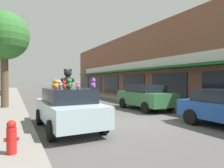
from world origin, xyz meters
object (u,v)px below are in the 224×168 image
(teddy_bear_red, at_px, (64,85))
(teddy_bear_pink, at_px, (78,85))
(parked_car_far_center, at_px, (145,96))
(street_tree, at_px, (4,36))
(teddy_bear_giant, at_px, (68,79))
(teddy_bear_white, at_px, (60,84))
(fire_hydrant, at_px, (12,137))
(teddy_bear_green, at_px, (70,84))
(teddy_bear_orange, at_px, (56,84))
(plush_art_car, at_px, (68,108))
(teddy_bear_brown, at_px, (54,84))
(teddy_bear_purple, at_px, (93,84))

(teddy_bear_red, bearing_deg, teddy_bear_pink, 162.27)
(teddy_bear_pink, height_order, parked_car_far_center, teddy_bear_pink)
(street_tree, bearing_deg, parked_car_far_center, -26.96)
(teddy_bear_giant, xyz_separation_m, teddy_bear_red, (-0.24, -0.47, -0.22))
(teddy_bear_white, relative_size, teddy_bear_pink, 1.16)
(fire_hydrant, bearing_deg, teddy_bear_green, 46.37)
(teddy_bear_giant, xyz_separation_m, teddy_bear_orange, (-0.50, -0.34, -0.20))
(teddy_bear_giant, distance_m, teddy_bear_red, 0.58)
(teddy_bear_pink, xyz_separation_m, street_tree, (-2.49, 7.68, 2.95))
(teddy_bear_red, height_order, teddy_bear_white, teddy_bear_white)
(teddy_bear_white, relative_size, street_tree, 0.05)
(plush_art_car, distance_m, teddy_bear_brown, 1.38)
(teddy_bear_pink, distance_m, teddy_bear_green, 0.48)
(plush_art_car, bearing_deg, teddy_bear_pink, -81.88)
(plush_art_car, height_order, teddy_bear_giant, teddy_bear_giant)
(teddy_bear_red, distance_m, street_tree, 8.21)
(teddy_bear_white, height_order, teddy_bear_purple, teddy_bear_purple)
(teddy_bear_red, bearing_deg, teddy_bear_purple, 173.94)
(teddy_bear_purple, height_order, street_tree, street_tree)
(street_tree, bearing_deg, teddy_bear_white, -71.94)
(teddy_bear_purple, bearing_deg, fire_hydrant, -19.85)
(teddy_bear_purple, distance_m, teddy_bear_pink, 0.55)
(teddy_bear_giant, bearing_deg, parked_car_far_center, -160.33)
(fire_hydrant, bearing_deg, teddy_bear_giant, 50.65)
(teddy_bear_orange, relative_size, street_tree, 0.06)
(plush_art_car, xyz_separation_m, teddy_bear_purple, (0.65, -0.95, 0.91))
(teddy_bear_red, relative_size, teddy_bear_purple, 0.76)
(teddy_bear_white, bearing_deg, teddy_bear_red, 106.13)
(teddy_bear_white, bearing_deg, fire_hydrant, 75.47)
(street_tree, bearing_deg, teddy_bear_purple, -69.02)
(teddy_bear_red, relative_size, teddy_bear_brown, 1.00)
(teddy_bear_orange, bearing_deg, teddy_bear_giant, -167.81)
(teddy_bear_pink, height_order, street_tree, street_tree)
(plush_art_car, distance_m, teddy_bear_white, 0.99)
(teddy_bear_orange, height_order, teddy_bear_green, teddy_bear_green)
(plush_art_car, xyz_separation_m, fire_hydrant, (-1.90, -2.30, -0.29))
(teddy_bear_red, xyz_separation_m, teddy_bear_orange, (-0.26, 0.13, 0.02))
(teddy_bear_white, distance_m, teddy_bear_green, 0.76)
(teddy_bear_white, xyz_separation_m, teddy_bear_pink, (0.37, -1.19, -0.02))
(teddy_bear_red, relative_size, teddy_bear_green, 0.79)
(teddy_bear_giant, relative_size, teddy_bear_green, 2.01)
(teddy_bear_brown, height_order, fire_hydrant, teddy_bear_brown)
(teddy_bear_brown, xyz_separation_m, teddy_bear_pink, (0.48, -1.80, -0.02))
(teddy_bear_green, bearing_deg, teddy_bear_giant, -45.46)
(teddy_bear_giant, distance_m, parked_car_far_center, 6.37)
(teddy_bear_green, bearing_deg, teddy_bear_orange, 47.53)
(plush_art_car, distance_m, parked_car_far_center, 6.28)
(plush_art_car, distance_m, fire_hydrant, 3.00)
(teddy_bear_pink, bearing_deg, teddy_bear_orange, 22.40)
(teddy_bear_purple, bearing_deg, teddy_bear_brown, -110.67)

